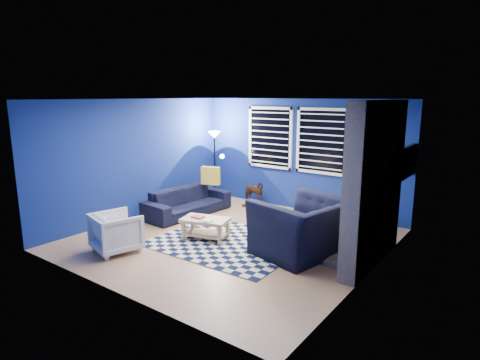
# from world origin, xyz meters

# --- Properties ---
(floor) EXTENTS (5.00, 5.00, 0.00)m
(floor) POSITION_xyz_m (0.00, 0.00, 0.00)
(floor) COLOR tan
(floor) RESTS_ON ground
(ceiling) EXTENTS (5.00, 5.00, 0.00)m
(ceiling) POSITION_xyz_m (0.00, 0.00, 2.50)
(ceiling) COLOR white
(ceiling) RESTS_ON wall_back
(wall_back) EXTENTS (5.00, 0.00, 5.00)m
(wall_back) POSITION_xyz_m (0.00, 2.50, 1.25)
(wall_back) COLOR navy
(wall_back) RESTS_ON floor
(wall_left) EXTENTS (0.00, 5.00, 5.00)m
(wall_left) POSITION_xyz_m (-2.50, 0.00, 1.25)
(wall_left) COLOR navy
(wall_left) RESTS_ON floor
(wall_right) EXTENTS (0.00, 5.00, 5.00)m
(wall_right) POSITION_xyz_m (2.50, 0.00, 1.25)
(wall_right) COLOR navy
(wall_right) RESTS_ON floor
(fireplace) EXTENTS (0.65, 2.00, 2.50)m
(fireplace) POSITION_xyz_m (2.36, 0.50, 1.20)
(fireplace) COLOR gray
(fireplace) RESTS_ON floor
(window_left) EXTENTS (1.17, 0.06, 1.42)m
(window_left) POSITION_xyz_m (-0.75, 2.46, 1.60)
(window_left) COLOR black
(window_left) RESTS_ON wall_back
(window_right) EXTENTS (1.17, 0.06, 1.42)m
(window_right) POSITION_xyz_m (0.55, 2.46, 1.60)
(window_right) COLOR black
(window_right) RESTS_ON wall_back
(tv) EXTENTS (0.07, 1.00, 0.58)m
(tv) POSITION_xyz_m (2.45, 2.00, 1.40)
(tv) COLOR black
(tv) RESTS_ON wall_right
(rug) EXTENTS (2.54, 2.05, 0.02)m
(rug) POSITION_xyz_m (0.07, -0.19, 0.01)
(rug) COLOR black
(rug) RESTS_ON floor
(sofa) EXTENTS (2.05, 0.91, 0.59)m
(sofa) POSITION_xyz_m (-1.73, 0.68, 0.29)
(sofa) COLOR black
(sofa) RESTS_ON floor
(armchair_big) EXTENTS (1.67, 1.54, 0.93)m
(armchair_big) POSITION_xyz_m (1.37, 0.13, 0.46)
(armchair_big) COLOR black
(armchair_big) RESTS_ON floor
(armchair_bent) EXTENTS (0.87, 0.89, 0.66)m
(armchair_bent) POSITION_xyz_m (-1.21, -1.58, 0.33)
(armchair_bent) COLOR gray
(armchair_bent) RESTS_ON floor
(rocking_horse) EXTENTS (0.33, 0.64, 0.52)m
(rocking_horse) POSITION_xyz_m (-0.98, 2.15, 0.33)
(rocking_horse) COLOR #4B2D18
(rocking_horse) RESTS_ON floor
(coffee_table) EXTENTS (0.94, 0.70, 0.42)m
(coffee_table) POSITION_xyz_m (-0.37, -0.29, 0.29)
(coffee_table) COLOR tan
(coffee_table) RESTS_ON rug
(cabinet) EXTENTS (0.79, 0.67, 0.65)m
(cabinet) POSITION_xyz_m (1.62, 1.97, 0.29)
(cabinet) COLOR tan
(cabinet) RESTS_ON floor
(floor_lamp) EXTENTS (0.47, 0.29, 1.72)m
(floor_lamp) POSITION_xyz_m (-1.94, 1.89, 1.41)
(floor_lamp) COLOR black
(floor_lamp) RESTS_ON floor
(throw_pillow) EXTENTS (0.44, 0.24, 0.40)m
(throw_pillow) POSITION_xyz_m (-1.58, 1.28, 0.79)
(throw_pillow) COLOR gold
(throw_pillow) RESTS_ON sofa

